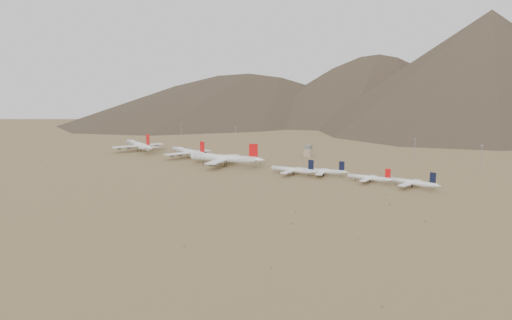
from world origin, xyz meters
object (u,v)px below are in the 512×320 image
Objects in this scene: narrowbody_a at (294,170)px; widebody_west at (139,145)px; widebody_centre at (189,152)px; control_tower at (309,152)px; widebody_east at (225,158)px; narrowbody_b at (324,171)px.

widebody_west is at bearing 170.62° from narrowbody_a.
widebody_centre is at bearing 19.09° from widebody_west.
control_tower is at bearing 56.57° from widebody_centre.
widebody_west is 5.99× the size of control_tower.
widebody_east is at bearing 1.61° from widebody_centre.
narrowbody_b is at bearing -53.04° from control_tower.
widebody_centre is 1.64× the size of narrowbody_b.
narrowbody_b is at bearing 14.30° from widebody_centre.
widebody_west is 1.09× the size of widebody_centre.
narrowbody_a reaches higher than control_tower.
narrowbody_a is at bearing 9.26° from widebody_centre.
widebody_centre is at bearing 151.25° from widebody_east.
control_tower is (34.52, 97.56, -2.52)m from widebody_east.
widebody_east is at bearing -109.48° from control_tower.
narrowbody_a is 105.42m from control_tower.
narrowbody_b is (98.71, 12.25, -3.39)m from widebody_east.
narrowbody_b is 3.37× the size of control_tower.
widebody_centre reaches higher than narrowbody_a.
narrowbody_b is (22.90, 11.67, -0.34)m from narrowbody_a.
widebody_east reaches higher than narrowbody_b.
widebody_east is 75.88m from narrowbody_a.
widebody_centre is (78.92, -1.97, -0.80)m from widebody_west.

